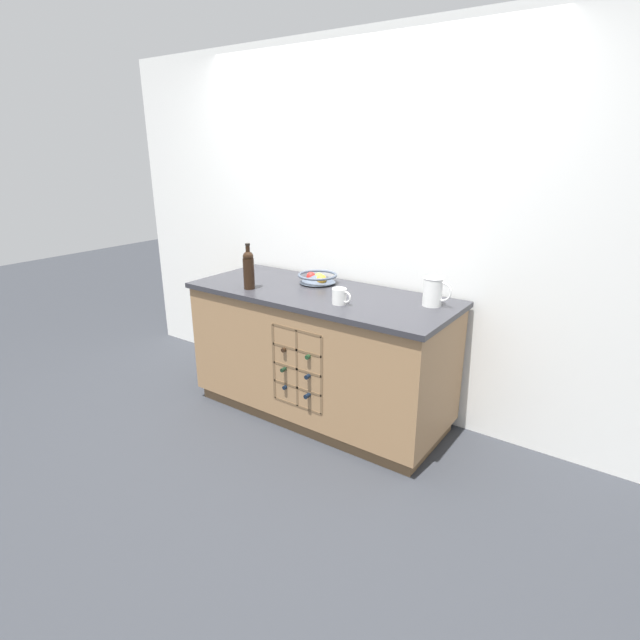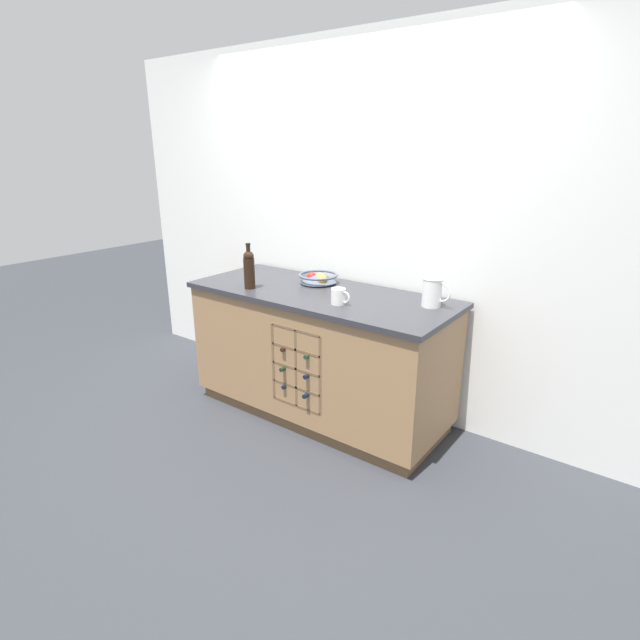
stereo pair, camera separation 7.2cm
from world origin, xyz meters
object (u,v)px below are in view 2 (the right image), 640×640
at_px(white_pitcher, 433,292).
at_px(ceramic_mug, 339,296).
at_px(fruit_bowl, 318,277).
at_px(standing_wine_bottle, 249,268).

relative_size(white_pitcher, ceramic_mug, 1.40).
relative_size(fruit_bowl, white_pitcher, 1.54).
xyz_separation_m(white_pitcher, ceramic_mug, (-0.48, -0.30, -0.04)).
relative_size(fruit_bowl, ceramic_mug, 2.16).
bearing_deg(ceramic_mug, standing_wine_bottle, -175.00).
bearing_deg(standing_wine_bottle, fruit_bowl, 51.96).
distance_m(ceramic_mug, standing_wine_bottle, 0.71).
distance_m(fruit_bowl, ceramic_mug, 0.51).
bearing_deg(fruit_bowl, white_pitcher, -1.50).
bearing_deg(white_pitcher, fruit_bowl, 178.50).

